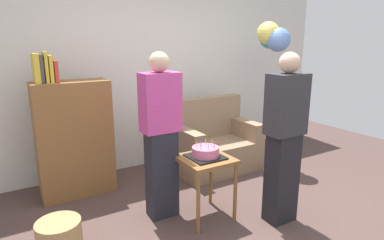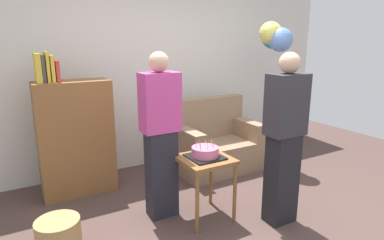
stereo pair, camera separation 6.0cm
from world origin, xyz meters
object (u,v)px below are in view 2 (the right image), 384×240
(couch, at_px, (215,145))
(person_blowing_candles, at_px, (161,136))
(person_holding_cake, at_px, (284,139))
(balloon_bunch, at_px, (275,37))
(handbag, at_px, (279,171))
(birthday_cake, at_px, (205,153))
(bookshelf, at_px, (75,136))
(side_table, at_px, (205,167))
(wicker_basket, at_px, (59,237))

(couch, height_order, person_blowing_candles, person_blowing_candles)
(person_holding_cake, distance_m, balloon_bunch, 1.85)
(couch, height_order, handbag, couch)
(birthday_cake, xyz_separation_m, person_blowing_candles, (-0.34, 0.26, 0.15))
(person_blowing_candles, bearing_deg, birthday_cake, -55.55)
(birthday_cake, bearing_deg, balloon_bunch, 27.44)
(balloon_bunch, bearing_deg, bookshelf, 171.78)
(couch, bearing_deg, birthday_cake, -128.40)
(person_blowing_candles, bearing_deg, person_holding_cake, -53.38)
(side_table, bearing_deg, handbag, 13.84)
(person_blowing_candles, xyz_separation_m, handbag, (1.68, 0.06, -0.73))
(wicker_basket, bearing_deg, person_blowing_candles, 8.32)
(person_blowing_candles, xyz_separation_m, person_holding_cake, (0.95, -0.68, 0.00))
(side_table, height_order, wicker_basket, side_table)
(couch, xyz_separation_m, person_holding_cake, (-0.20, -1.43, 0.49))
(birthday_cake, distance_m, wicker_basket, 1.45)
(birthday_cake, bearing_deg, couch, 51.60)
(couch, height_order, birthday_cake, couch)
(person_holding_cake, relative_size, wicker_basket, 4.53)
(bookshelf, bearing_deg, side_table, -51.25)
(couch, distance_m, person_blowing_candles, 1.45)
(balloon_bunch, bearing_deg, side_table, -152.56)
(person_blowing_candles, distance_m, balloon_bunch, 2.23)
(side_table, distance_m, wicker_basket, 1.40)
(person_holding_cake, relative_size, balloon_bunch, 0.83)
(couch, xyz_separation_m, person_blowing_candles, (-1.14, -0.75, 0.49))
(bookshelf, distance_m, person_holding_cake, 2.26)
(side_table, xyz_separation_m, wicker_basket, (-1.35, 0.12, -0.38))
(birthday_cake, xyz_separation_m, wicker_basket, (-1.35, 0.12, -0.53))
(bookshelf, bearing_deg, couch, -6.17)
(bookshelf, bearing_deg, person_blowing_candles, -56.30)
(bookshelf, distance_m, handbag, 2.53)
(birthday_cake, bearing_deg, person_holding_cake, -34.47)
(wicker_basket, bearing_deg, handbag, 4.51)
(handbag, bearing_deg, side_table, -166.16)
(couch, bearing_deg, handbag, -52.06)
(birthday_cake, xyz_separation_m, person_holding_cake, (0.61, -0.42, 0.15))
(wicker_basket, height_order, balloon_bunch, balloon_bunch)
(bookshelf, bearing_deg, wicker_basket, -109.21)
(bookshelf, xyz_separation_m, handbag, (2.30, -0.88, -0.57))
(side_table, xyz_separation_m, person_blowing_candles, (-0.34, 0.26, 0.30))
(person_holding_cake, bearing_deg, side_table, -43.80)
(birthday_cake, bearing_deg, wicker_basket, 175.00)
(handbag, bearing_deg, bookshelf, 159.19)
(person_blowing_candles, relative_size, balloon_bunch, 0.83)
(couch, relative_size, bookshelf, 0.68)
(person_blowing_candles, relative_size, wicker_basket, 4.53)
(wicker_basket, bearing_deg, bookshelf, 70.79)
(birthday_cake, height_order, person_blowing_candles, person_blowing_candles)
(bookshelf, height_order, balloon_bunch, balloon_bunch)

